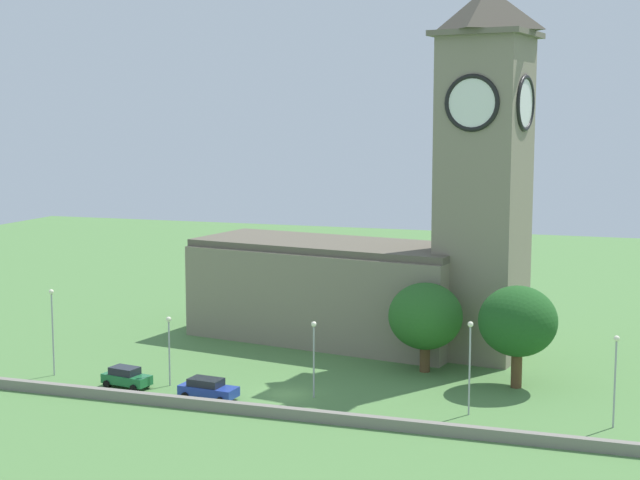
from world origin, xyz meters
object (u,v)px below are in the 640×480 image
(streetlamp_west_end, at_px, (52,319))
(tree_riverside_west, at_px, (425,316))
(car_blue, at_px, (208,389))
(streetlamp_west_mid, at_px, (169,339))
(church, at_px, (384,250))
(tree_by_tower, at_px, (518,322))
(streetlamp_east_mid, at_px, (470,353))
(streetlamp_east_end, at_px, (616,366))
(streetlamp_central, at_px, (314,346))
(car_green, at_px, (126,377))

(streetlamp_west_end, relative_size, tree_riverside_west, 0.96)
(car_blue, relative_size, streetlamp_west_mid, 0.83)
(church, bearing_deg, tree_by_tower, -37.70)
(church, height_order, streetlamp_east_mid, church)
(car_blue, height_order, streetlamp_east_end, streetlamp_east_end)
(streetlamp_central, bearing_deg, car_green, -172.35)
(tree_by_tower, bearing_deg, streetlamp_west_end, -166.91)
(church, xyz_separation_m, car_green, (-16.71, -21.51, -8.69))
(car_blue, relative_size, streetlamp_central, 0.79)
(car_green, distance_m, tree_by_tower, 33.19)
(streetlamp_central, bearing_deg, tree_riverside_west, 57.20)
(streetlamp_west_mid, xyz_separation_m, tree_riverside_west, (19.54, 11.22, 0.96))
(church, bearing_deg, tree_riverside_west, -55.02)
(car_green, relative_size, streetlamp_east_end, 0.64)
(streetlamp_central, xyz_separation_m, tree_riverside_west, (6.86, 10.64, 0.75))
(streetlamp_east_end, relative_size, tree_riverside_west, 0.86)
(streetlamp_east_mid, bearing_deg, church, 120.99)
(streetlamp_central, distance_m, streetlamp_east_mid, 12.70)
(church, relative_size, tree_riverside_west, 4.41)
(car_blue, relative_size, streetlamp_east_mid, 0.68)
(church, relative_size, car_green, 8.00)
(streetlamp_west_mid, height_order, tree_riverside_west, tree_riverside_west)
(car_blue, distance_m, streetlamp_west_mid, 6.18)
(streetlamp_west_mid, bearing_deg, church, 56.02)
(streetlamp_west_mid, bearing_deg, car_blue, -27.52)
(church, distance_m, car_green, 28.59)
(streetlamp_central, bearing_deg, tree_by_tower, 28.25)
(car_green, bearing_deg, tree_by_tower, 18.32)
(streetlamp_west_end, bearing_deg, church, 39.47)
(car_blue, relative_size, tree_riverside_west, 0.62)
(car_blue, bearing_deg, streetlamp_east_end, 5.20)
(streetlamp_central, height_order, streetlamp_east_mid, streetlamp_east_mid)
(car_blue, distance_m, tree_riverside_west, 20.62)
(streetlamp_west_end, relative_size, tree_by_tower, 0.89)
(church, relative_size, streetlamp_central, 5.62)
(car_blue, bearing_deg, streetlamp_central, 20.61)
(church, height_order, car_blue, church)
(car_green, height_order, car_blue, car_green)
(car_blue, xyz_separation_m, tree_by_tower, (23.23, 11.19, 4.80))
(car_blue, xyz_separation_m, streetlamp_east_end, (31.26, 2.85, 3.77))
(streetlamp_west_end, height_order, streetlamp_east_mid, streetlamp_west_end)
(church, height_order, streetlamp_central, church)
(car_green, distance_m, streetlamp_west_end, 9.04)
(car_green, xyz_separation_m, streetlamp_east_mid, (28.64, 1.65, 3.97))
(car_green, height_order, streetlamp_east_end, streetlamp_east_end)
(car_green, relative_size, tree_by_tower, 0.51)
(streetlamp_east_end, bearing_deg, car_blue, -174.80)
(tree_riverside_west, bearing_deg, streetlamp_east_end, -33.40)
(car_green, height_order, tree_riverside_west, tree_riverside_west)
(streetlamp_west_end, bearing_deg, car_blue, -7.58)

